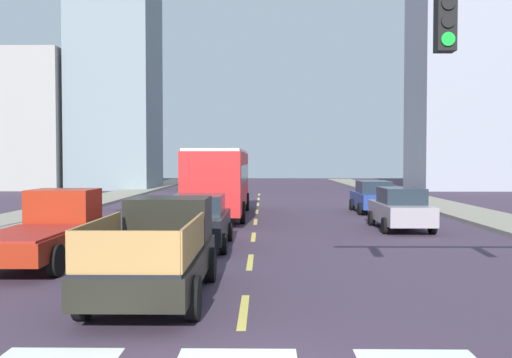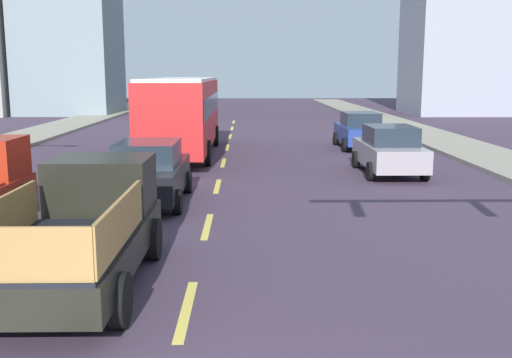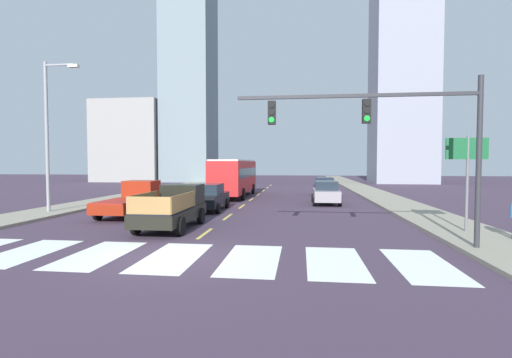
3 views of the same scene
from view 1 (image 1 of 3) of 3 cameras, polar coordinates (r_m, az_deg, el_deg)
name	(u,v)px [view 1 (image 1 of 3)]	position (r m, az deg, el deg)	size (l,w,h in m)	color
sidewalk_right	(508,223)	(26.66, 24.66, -4.16)	(3.27, 110.00, 0.15)	gray
sidewalk_left	(5,222)	(26.98, -24.53, -4.09)	(3.27, 110.00, 0.15)	gray
lane_dash_0	(244,311)	(10.63, -1.29, -13.50)	(0.16, 2.40, 0.01)	#D9C451
lane_dash_1	(250,262)	(15.51, -0.61, -8.57)	(0.16, 2.40, 0.01)	#D9C451
lane_dash_2	(253,237)	(20.44, -0.26, -6.00)	(0.16, 2.40, 0.01)	#D9C451
lane_dash_3	(256,222)	(25.40, -0.05, -4.44)	(0.16, 2.40, 0.01)	#D9C451
lane_dash_4	(257,212)	(30.37, 0.09, -3.39)	(0.16, 2.40, 0.01)	#D9C451
lane_dash_5	(258,204)	(35.35, 0.19, -2.63)	(0.16, 2.40, 0.01)	#D9C451
lane_dash_6	(259,199)	(40.34, 0.27, -2.06)	(0.16, 2.40, 0.01)	#D9C451
lane_dash_7	(259,195)	(45.33, 0.33, -1.62)	(0.16, 2.40, 0.01)	#D9C451
pickup_stakebed	(159,249)	(11.98, -9.96, -7.19)	(2.18, 5.20, 1.96)	black
pickup_dark	(49,229)	(16.52, -20.67, -4.82)	(2.18, 5.20, 1.96)	maroon
city_bus	(220,178)	(27.53, -3.75, 0.12)	(2.72, 10.80, 3.32)	red
sedan_far	(199,221)	(18.02, -5.95, -4.34)	(2.02, 4.40, 1.72)	black
sedan_near_right	(400,209)	(23.21, 14.72, -2.99)	(2.02, 4.40, 1.72)	gray
sedan_mid	(373,197)	(30.37, 12.01, -1.81)	(2.02, 4.40, 1.72)	navy
block_mid_left	(115,9)	(58.50, -14.35, 16.65)	(7.74, 8.40, 35.45)	gray
block_mid_right	(18,122)	(59.75, -23.40, 5.43)	(11.07, 9.40, 13.23)	gray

